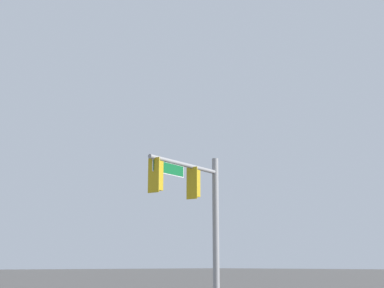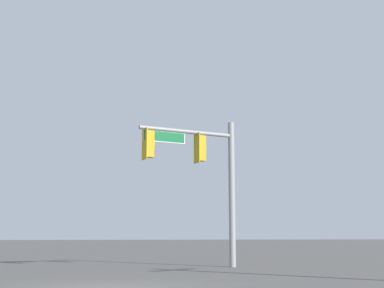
{
  "view_description": "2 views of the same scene",
  "coord_description": "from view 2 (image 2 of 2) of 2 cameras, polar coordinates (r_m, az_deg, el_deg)",
  "views": [
    {
      "loc": [
        9.7,
        7.51,
        1.78
      ],
      "look_at": [
        -3.68,
        -7.03,
        6.26
      ],
      "focal_mm": 50.0,
      "sensor_mm": 36.0,
      "label": 1
    },
    {
      "loc": [
        1.47,
        13.42,
        1.28
      ],
      "look_at": [
        -4.57,
        -8.33,
        5.19
      ],
      "focal_mm": 50.0,
      "sensor_mm": 36.0,
      "label": 2
    }
  ],
  "objects": [
    {
      "name": "signal_pole_near",
      "position": [
        22.85,
        1.37,
        -2.55
      ],
      "size": [
        4.42,
        1.21,
        6.27
      ],
      "color": "gray",
      "rests_on": "ground_plane"
    }
  ]
}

